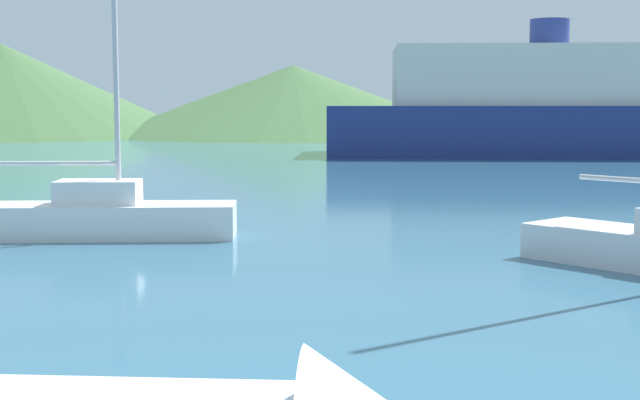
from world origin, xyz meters
name	(u,v)px	position (x,y,z in m)	size (l,w,h in m)	color
sailboat_middle	(99,212)	(-6.02, 15.80, 0.57)	(6.13, 3.41, 11.55)	white
ferry_distant	(547,108)	(1.37, 52.62, 2.76)	(26.97, 15.27, 7.87)	navy
hill_west	(2,90)	(-50.82, 71.73, 4.42)	(38.03, 38.03, 8.83)	#3D6038
hill_central	(293,100)	(-24.23, 80.76, 3.39)	(37.25, 37.25, 6.77)	#3D6038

